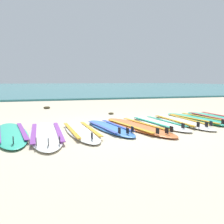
% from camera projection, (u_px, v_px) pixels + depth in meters
% --- Properties ---
extents(ground_plane, '(80.00, 80.00, 0.00)m').
position_uv_depth(ground_plane, '(122.00, 128.00, 5.24)').
color(ground_plane, beige).
extents(sea, '(80.00, 60.00, 0.10)m').
position_uv_depth(sea, '(57.00, 86.00, 41.20)').
color(sea, teal).
rests_on(sea, ground).
extents(surfboard_1, '(1.04, 2.49, 0.18)m').
position_uv_depth(surfboard_1, '(11.00, 133.00, 4.57)').
color(surfboard_1, '#2DB793').
rests_on(surfboard_1, ground).
extents(surfboard_2, '(0.73, 2.59, 0.18)m').
position_uv_depth(surfboard_2, '(46.00, 133.00, 4.57)').
color(surfboard_2, white).
rests_on(surfboard_2, ground).
extents(surfboard_3, '(0.72, 2.21, 0.18)m').
position_uv_depth(surfboard_3, '(81.00, 131.00, 4.80)').
color(surfboard_3, white).
rests_on(surfboard_3, ground).
extents(surfboard_4, '(0.89, 2.11, 0.18)m').
position_uv_depth(surfboard_4, '(109.00, 128.00, 5.13)').
color(surfboard_4, '#3875CC').
rests_on(surfboard_4, ground).
extents(surfboard_5, '(1.18, 2.56, 0.18)m').
position_uv_depth(surfboard_5, '(137.00, 126.00, 5.27)').
color(surfboard_5, orange).
rests_on(surfboard_5, ground).
extents(surfboard_6, '(0.88, 2.27, 0.18)m').
position_uv_depth(surfboard_6, '(158.00, 123.00, 5.68)').
color(surfboard_6, white).
rests_on(surfboard_6, ground).
extents(surfboard_7, '(0.71, 2.43, 0.18)m').
position_uv_depth(surfboard_7, '(181.00, 121.00, 5.92)').
color(surfboard_7, white).
rests_on(surfboard_7, ground).
extents(surfboard_8, '(1.01, 2.53, 0.18)m').
position_uv_depth(surfboard_8, '(199.00, 119.00, 6.23)').
color(surfboard_8, '#2DB793').
rests_on(surfboard_8, ground).
extents(surfboard_9, '(0.76, 2.48, 0.18)m').
position_uv_depth(surfboard_9, '(217.00, 118.00, 6.49)').
color(surfboard_9, '#2DB793').
rests_on(surfboard_9, ground).
extents(seaweed_clump_near_shoreline, '(0.25, 0.20, 0.09)m').
position_uv_depth(seaweed_clump_near_shoreline, '(47.00, 108.00, 8.82)').
color(seaweed_clump_near_shoreline, '#4C4228').
rests_on(seaweed_clump_near_shoreline, ground).
extents(seaweed_clump_mid_sand, '(0.18, 0.14, 0.06)m').
position_uv_depth(seaweed_clump_mid_sand, '(111.00, 113.00, 7.37)').
color(seaweed_clump_mid_sand, '#4C4228').
rests_on(seaweed_clump_mid_sand, ground).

